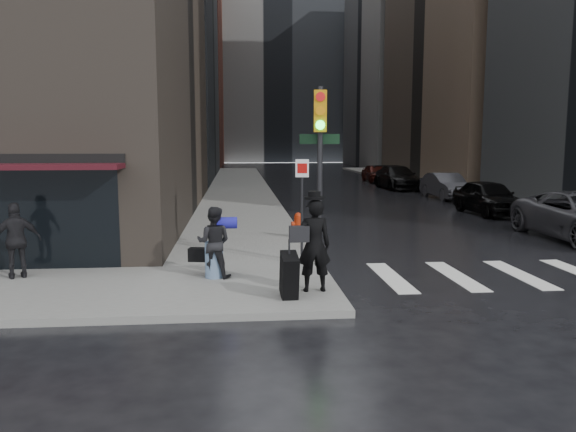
{
  "coord_description": "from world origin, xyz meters",
  "views": [
    {
      "loc": [
        -0.13,
        -11.8,
        3.24
      ],
      "look_at": [
        1.17,
        2.53,
        1.3
      ],
      "focal_mm": 35.0,
      "sensor_mm": 36.0,
      "label": 1
    }
  ],
  "objects_px": {
    "man_overcoat": "(309,250)",
    "man_greycoat": "(17,240)",
    "fire_hydrant": "(298,226)",
    "parked_car_1": "(488,197)",
    "traffic_light": "(318,151)",
    "parked_car_2": "(446,186)",
    "parked_car_3": "(397,177)",
    "parked_car_4": "(375,173)",
    "man_jeans": "(214,242)"
  },
  "relations": [
    {
      "from": "man_greycoat",
      "to": "parked_car_2",
      "type": "height_order",
      "value": "man_greycoat"
    },
    {
      "from": "traffic_light",
      "to": "parked_car_1",
      "type": "bearing_deg",
      "value": 56.18
    },
    {
      "from": "man_overcoat",
      "to": "parked_car_2",
      "type": "height_order",
      "value": "man_overcoat"
    },
    {
      "from": "traffic_light",
      "to": "fire_hydrant",
      "type": "xyz_separation_m",
      "value": [
        -0.05,
        4.08,
        -2.47
      ]
    },
    {
      "from": "man_overcoat",
      "to": "parked_car_3",
      "type": "bearing_deg",
      "value": -112.35
    },
    {
      "from": "traffic_light",
      "to": "fire_hydrant",
      "type": "relative_size",
      "value": 5.46
    },
    {
      "from": "traffic_light",
      "to": "parked_car_3",
      "type": "relative_size",
      "value": 0.83
    },
    {
      "from": "man_greycoat",
      "to": "parked_car_4",
      "type": "distance_m",
      "value": 34.52
    },
    {
      "from": "parked_car_1",
      "to": "man_overcoat",
      "type": "bearing_deg",
      "value": -128.88
    },
    {
      "from": "man_jeans",
      "to": "traffic_light",
      "type": "bearing_deg",
      "value": -146.48
    },
    {
      "from": "parked_car_3",
      "to": "parked_car_4",
      "type": "xyz_separation_m",
      "value": [
        0.13,
        6.62,
        -0.08
      ]
    },
    {
      "from": "man_greycoat",
      "to": "traffic_light",
      "type": "xyz_separation_m",
      "value": [
        6.94,
        0.69,
        1.97
      ]
    },
    {
      "from": "man_overcoat",
      "to": "parked_car_1",
      "type": "bearing_deg",
      "value": -129.8
    },
    {
      "from": "fire_hydrant",
      "to": "parked_car_1",
      "type": "bearing_deg",
      "value": 33.51
    },
    {
      "from": "man_overcoat",
      "to": "parked_car_1",
      "type": "distance_m",
      "value": 15.86
    },
    {
      "from": "man_greycoat",
      "to": "parked_car_2",
      "type": "bearing_deg",
      "value": -158.13
    },
    {
      "from": "parked_car_2",
      "to": "parked_car_3",
      "type": "bearing_deg",
      "value": 95.36
    },
    {
      "from": "man_greycoat",
      "to": "traffic_light",
      "type": "relative_size",
      "value": 0.39
    },
    {
      "from": "traffic_light",
      "to": "parked_car_4",
      "type": "distance_m",
      "value": 31.36
    },
    {
      "from": "fire_hydrant",
      "to": "parked_car_3",
      "type": "relative_size",
      "value": 0.15
    },
    {
      "from": "man_jeans",
      "to": "parked_car_2",
      "type": "distance_m",
      "value": 21.54
    },
    {
      "from": "fire_hydrant",
      "to": "parked_car_4",
      "type": "relative_size",
      "value": 0.2
    },
    {
      "from": "man_overcoat",
      "to": "parked_car_4",
      "type": "height_order",
      "value": "man_overcoat"
    },
    {
      "from": "man_overcoat",
      "to": "man_greycoat",
      "type": "distance_m",
      "value": 6.64
    },
    {
      "from": "man_jeans",
      "to": "parked_car_3",
      "type": "relative_size",
      "value": 0.31
    },
    {
      "from": "man_overcoat",
      "to": "parked_car_4",
      "type": "relative_size",
      "value": 0.52
    },
    {
      "from": "traffic_light",
      "to": "parked_car_2",
      "type": "relative_size",
      "value": 1.01
    },
    {
      "from": "man_overcoat",
      "to": "man_jeans",
      "type": "height_order",
      "value": "man_overcoat"
    },
    {
      "from": "man_overcoat",
      "to": "man_greycoat",
      "type": "relative_size",
      "value": 1.22
    },
    {
      "from": "man_jeans",
      "to": "parked_car_4",
      "type": "bearing_deg",
      "value": -99.04
    },
    {
      "from": "man_greycoat",
      "to": "traffic_light",
      "type": "height_order",
      "value": "traffic_light"
    },
    {
      "from": "parked_car_2",
      "to": "man_greycoat",
      "type": "bearing_deg",
      "value": -135.63
    },
    {
      "from": "man_greycoat",
      "to": "parked_car_2",
      "type": "relative_size",
      "value": 0.4
    },
    {
      "from": "man_greycoat",
      "to": "parked_car_4",
      "type": "relative_size",
      "value": 0.43
    },
    {
      "from": "parked_car_1",
      "to": "parked_car_2",
      "type": "bearing_deg",
      "value": 83.36
    },
    {
      "from": "man_overcoat",
      "to": "man_jeans",
      "type": "xyz_separation_m",
      "value": [
        -1.98,
        1.46,
        -0.07
      ]
    },
    {
      "from": "parked_car_2",
      "to": "parked_car_3",
      "type": "relative_size",
      "value": 0.82
    },
    {
      "from": "man_greycoat",
      "to": "parked_car_1",
      "type": "bearing_deg",
      "value": -170.5
    },
    {
      "from": "man_overcoat",
      "to": "parked_car_2",
      "type": "relative_size",
      "value": 0.48
    },
    {
      "from": "man_overcoat",
      "to": "man_jeans",
      "type": "relative_size",
      "value": 1.3
    },
    {
      "from": "traffic_light",
      "to": "parked_car_3",
      "type": "distance_m",
      "value": 25.05
    },
    {
      "from": "traffic_light",
      "to": "parked_car_4",
      "type": "relative_size",
      "value": 1.09
    },
    {
      "from": "parked_car_4",
      "to": "traffic_light",
      "type": "bearing_deg",
      "value": -106.54
    },
    {
      "from": "man_jeans",
      "to": "man_greycoat",
      "type": "height_order",
      "value": "man_greycoat"
    },
    {
      "from": "parked_car_2",
      "to": "parked_car_4",
      "type": "xyz_separation_m",
      "value": [
        -0.73,
        13.24,
        -0.03
      ]
    },
    {
      "from": "parked_car_2",
      "to": "parked_car_4",
      "type": "height_order",
      "value": "parked_car_2"
    },
    {
      "from": "parked_car_2",
      "to": "parked_car_3",
      "type": "distance_m",
      "value": 6.67
    },
    {
      "from": "parked_car_1",
      "to": "parked_car_3",
      "type": "xyz_separation_m",
      "value": [
        -0.27,
        13.24,
        0.01
      ]
    },
    {
      "from": "parked_car_4",
      "to": "parked_car_1",
      "type": "bearing_deg",
      "value": -89.55
    },
    {
      "from": "fire_hydrant",
      "to": "man_greycoat",
      "type": "bearing_deg",
      "value": -145.29
    }
  ]
}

